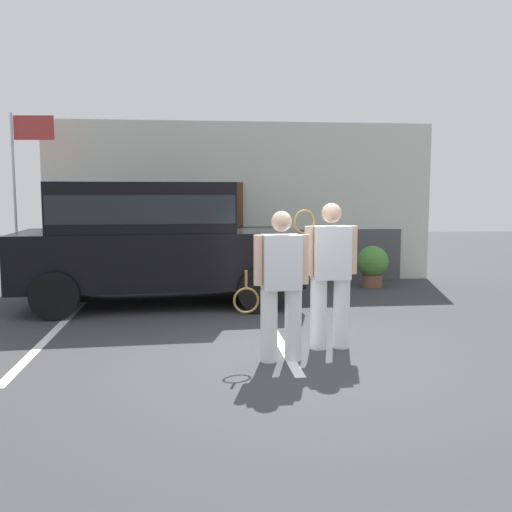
# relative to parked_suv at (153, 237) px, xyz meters

# --- Properties ---
(ground_plane) EXTENTS (40.00, 40.00, 0.00)m
(ground_plane) POSITION_rel_parked_suv_xyz_m (1.71, -3.38, -1.15)
(ground_plane) COLOR #38383A
(parking_stripe_0) EXTENTS (0.12, 4.40, 0.01)m
(parking_stripe_0) POSITION_rel_parked_suv_xyz_m (-1.24, -1.88, -1.14)
(parking_stripe_0) COLOR silver
(parking_stripe_0) RESTS_ON ground_plane
(parking_stripe_1) EXTENTS (0.12, 4.40, 0.01)m
(parking_stripe_1) POSITION_rel_parked_suv_xyz_m (1.75, -1.88, -1.14)
(parking_stripe_1) COLOR silver
(parking_stripe_1) RESTS_ON ground_plane
(house_frontage) EXTENTS (8.15, 0.40, 3.35)m
(house_frontage) POSITION_rel_parked_suv_xyz_m (1.70, 2.45, 0.43)
(house_frontage) COLOR silver
(house_frontage) RESTS_ON ground_plane
(parked_suv) EXTENTS (4.68, 2.33, 2.05)m
(parked_suv) POSITION_rel_parked_suv_xyz_m (0.00, 0.00, 0.00)
(parked_suv) COLOR black
(parked_suv) RESTS_ON ground_plane
(tennis_player_man) EXTENTS (0.89, 0.29, 1.69)m
(tennis_player_man) POSITION_rel_parked_suv_xyz_m (1.63, -3.46, -0.27)
(tennis_player_man) COLOR white
(tennis_player_man) RESTS_ON ground_plane
(tennis_player_woman) EXTENTS (0.79, 0.30, 1.76)m
(tennis_player_woman) POSITION_rel_parked_suv_xyz_m (2.30, -3.01, -0.22)
(tennis_player_woman) COLOR white
(tennis_player_woman) RESTS_ON ground_plane
(potted_plant_by_porch) EXTENTS (0.63, 0.63, 0.83)m
(potted_plant_by_porch) POSITION_rel_parked_suv_xyz_m (4.22, 1.35, -0.68)
(potted_plant_by_porch) COLOR brown
(potted_plant_by_porch) RESTS_ON ground_plane
(flag_pole) EXTENTS (0.80, 0.09, 3.37)m
(flag_pole) POSITION_rel_parked_suv_xyz_m (-2.50, 1.58, 1.17)
(flag_pole) COLOR silver
(flag_pole) RESTS_ON ground_plane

